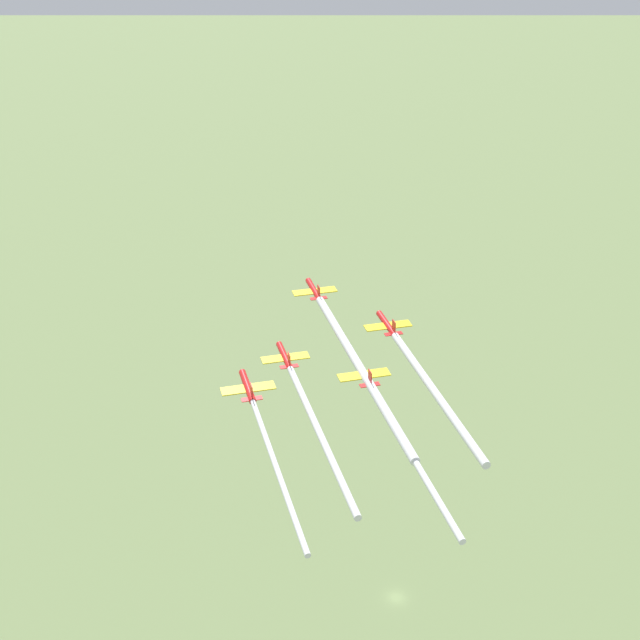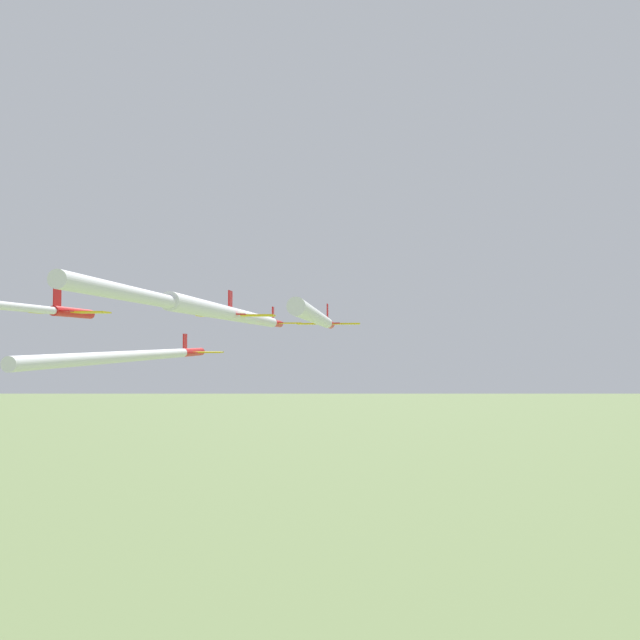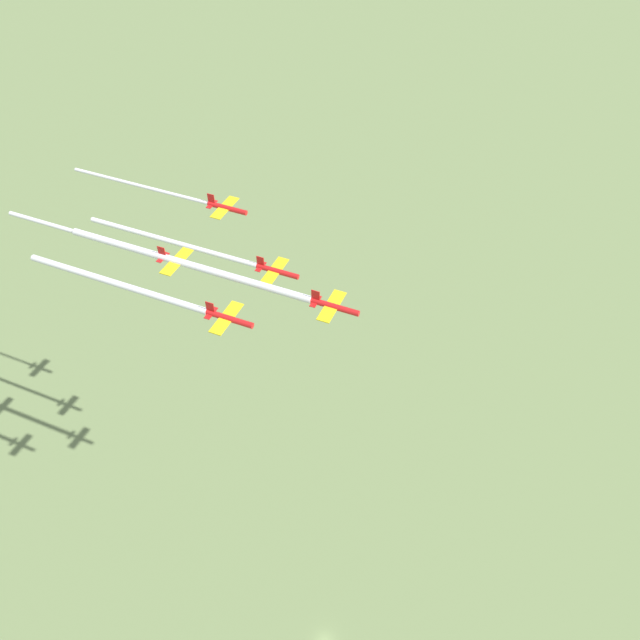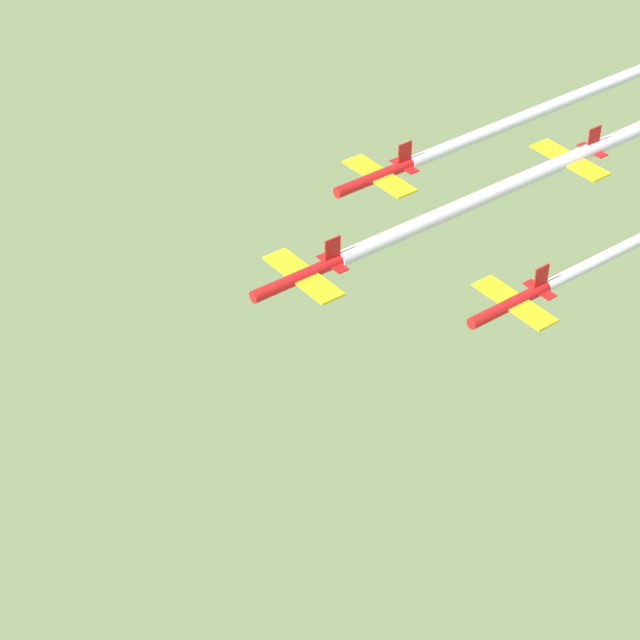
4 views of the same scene
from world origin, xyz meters
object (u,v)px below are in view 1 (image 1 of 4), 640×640
jet_0 (314,290)px  jet_2 (387,325)px  jet_1 (285,357)px  jet_3 (248,387)px  jet_4 (363,374)px

jet_0 → jet_2: bearing=-59.5°
jet_1 → jet_3: bearing=-120.5°
jet_3 → jet_4: (16.82, 5.25, -0.38)m
jet_0 → jet_1: (-3.94, -16.92, -4.12)m
jet_1 → jet_2: 17.98m
jet_1 → jet_3: size_ratio=1.00×
jet_1 → jet_4: (12.87, -11.67, 4.07)m
jet_3 → jet_4: bearing=0.0°
jet_4 → jet_1: bearing=120.5°
jet_2 → jet_4: size_ratio=1.00×
jet_2 → jet_3: jet_3 is taller
jet_3 → jet_0: bearing=59.5°
jet_0 → jet_2: size_ratio=1.00×
jet_0 → jet_3: bearing=-120.5°
jet_1 → jet_4: 17.84m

